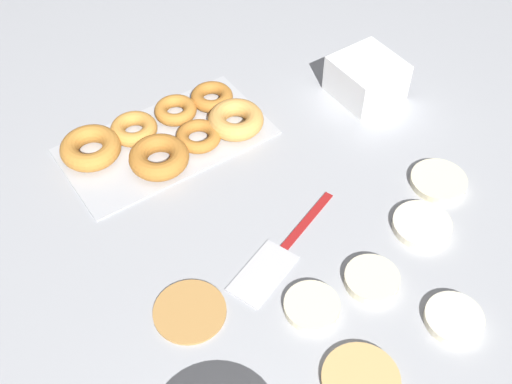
# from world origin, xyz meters

# --- Properties ---
(ground_plane) EXTENTS (3.00, 3.00, 0.00)m
(ground_plane) POSITION_xyz_m (0.00, 0.00, 0.00)
(ground_plane) COLOR #9EA0A5
(pancake_0) EXTENTS (0.10, 0.10, 0.01)m
(pancake_0) POSITION_xyz_m (-0.15, 0.09, 0.01)
(pancake_0) COLOR beige
(pancake_0) RESTS_ON ground_plane
(pancake_1) EXTENTS (0.11, 0.11, 0.01)m
(pancake_1) POSITION_xyz_m (0.10, 0.24, 0.01)
(pancake_1) COLOR tan
(pancake_1) RESTS_ON ground_plane
(pancake_2) EXTENTS (0.11, 0.11, 0.01)m
(pancake_2) POSITION_xyz_m (0.24, 0.01, 0.00)
(pancake_2) COLOR #B27F42
(pancake_2) RESTS_ON ground_plane
(pancake_3) EXTENTS (0.08, 0.08, 0.02)m
(pancake_3) POSITION_xyz_m (-0.02, 0.12, 0.01)
(pancake_3) COLOR beige
(pancake_3) RESTS_ON ground_plane
(pancake_4) EXTENTS (0.10, 0.10, 0.01)m
(pancake_4) POSITION_xyz_m (-0.25, 0.03, 0.01)
(pancake_4) COLOR beige
(pancake_4) RESTS_ON ground_plane
(pancake_5) EXTENTS (0.08, 0.08, 0.01)m
(pancake_5) POSITION_xyz_m (0.09, 0.11, 0.01)
(pancake_5) COLOR beige
(pancake_5) RESTS_ON ground_plane
(pancake_6) EXTENTS (0.09, 0.09, 0.01)m
(pancake_6) POSITION_xyz_m (-0.07, 0.24, 0.01)
(pancake_6) COLOR beige
(pancake_6) RESTS_ON ground_plane
(donut_tray) EXTENTS (0.38, 0.20, 0.04)m
(donut_tray) POSITION_xyz_m (0.09, -0.32, 0.02)
(donut_tray) COLOR #ADAFB5
(donut_tray) RESTS_ON ground_plane
(container_stack) EXTENTS (0.12, 0.12, 0.08)m
(container_stack) POSITION_xyz_m (-0.30, -0.22, 0.04)
(container_stack) COLOR white
(container_stack) RESTS_ON ground_plane
(spatula) EXTENTS (0.25, 0.12, 0.01)m
(spatula) POSITION_xyz_m (0.09, 0.01, 0.00)
(spatula) COLOR maroon
(spatula) RESTS_ON ground_plane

